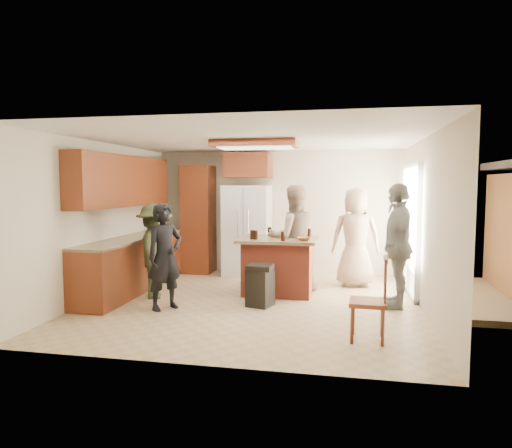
% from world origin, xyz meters
% --- Properties ---
extents(person_front_left, '(0.67, 0.70, 1.54)m').
position_xyz_m(person_front_left, '(-1.19, -0.59, 0.77)').
color(person_front_left, black).
rests_on(person_front_left, ground).
extents(person_behind_left, '(1.01, 0.81, 1.81)m').
position_xyz_m(person_behind_left, '(0.51, 0.99, 0.91)').
color(person_behind_left, '#9E826C').
rests_on(person_behind_left, ground).
extents(person_behind_right, '(0.87, 0.57, 1.77)m').
position_xyz_m(person_behind_right, '(1.56, 1.50, 0.88)').
color(person_behind_right, '#9E826C').
rests_on(person_behind_right, ground).
extents(person_side_right, '(0.66, 1.13, 1.84)m').
position_xyz_m(person_side_right, '(2.14, 0.18, 0.92)').
color(person_side_right, gray).
rests_on(person_side_right, ground).
extents(person_counter, '(0.77, 1.08, 1.52)m').
position_xyz_m(person_counter, '(-1.61, 0.02, 0.76)').
color(person_counter, '#384025').
rests_on(person_counter, ground).
extents(left_cabinetry, '(0.64, 3.00, 2.30)m').
position_xyz_m(left_cabinetry, '(-2.24, 0.40, 0.96)').
color(left_cabinetry, maroon).
rests_on(left_cabinetry, ground).
extents(back_wall_units, '(1.80, 0.60, 2.45)m').
position_xyz_m(back_wall_units, '(-1.33, 2.20, 1.38)').
color(back_wall_units, maroon).
rests_on(back_wall_units, ground).
extents(refrigerator, '(0.90, 0.76, 1.80)m').
position_xyz_m(refrigerator, '(-0.55, 2.12, 0.90)').
color(refrigerator, white).
rests_on(refrigerator, ground).
extents(kitchen_island, '(1.28, 1.03, 0.93)m').
position_xyz_m(kitchen_island, '(0.29, 0.69, 0.47)').
color(kitchen_island, '#A83E2B').
rests_on(kitchen_island, ground).
extents(island_items, '(1.00, 0.74, 0.15)m').
position_xyz_m(island_items, '(0.46, 0.58, 0.97)').
color(island_items, silver).
rests_on(island_items, kitchen_island).
extents(trash_bin, '(0.42, 0.42, 0.63)m').
position_xyz_m(trash_bin, '(0.14, -0.17, 0.32)').
color(trash_bin, black).
rests_on(trash_bin, ground).
extents(spindle_chair, '(0.44, 0.44, 0.99)m').
position_xyz_m(spindle_chair, '(1.67, -1.41, 0.45)').
color(spindle_chair, maroon).
rests_on(spindle_chair, ground).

